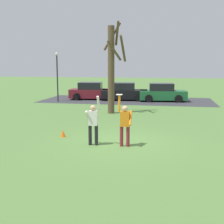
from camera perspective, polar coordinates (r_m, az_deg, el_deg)
ground_plane at (r=12.70m, az=1.24°, el=-5.89°), size 120.00×120.00×0.00m
person_catcher at (r=11.98m, az=2.45°, el=-1.98°), size 0.55×0.49×2.08m
person_defender at (r=12.19m, az=-3.61°, el=-1.81°), size 0.55×0.49×2.04m
frisbee_disc at (r=11.85m, az=1.40°, el=3.33°), size 0.25×0.25×0.02m
parked_car_maroon at (r=28.23m, az=-3.90°, el=3.90°), size 4.26×2.36×1.59m
parked_car_black at (r=27.53m, az=2.35°, el=3.78°), size 4.26×2.36×1.59m
parked_car_green at (r=27.08m, az=9.54°, el=3.57°), size 4.26×2.36×1.59m
parking_strip at (r=27.46m, az=2.85°, el=2.25°), size 15.33×6.40×0.01m
bare_tree_tall at (r=19.99m, az=-0.02°, el=8.63°), size 1.53×1.69×6.01m
lamppost_by_lot at (r=26.80m, az=-10.36°, el=7.48°), size 0.28×0.28×4.26m
field_cone_orange at (r=13.89m, az=-9.31°, el=-4.01°), size 0.26×0.26×0.32m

